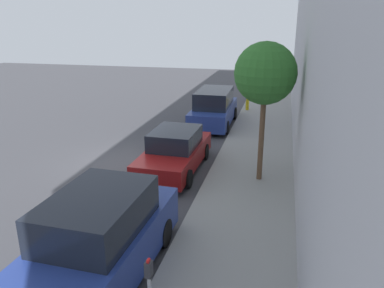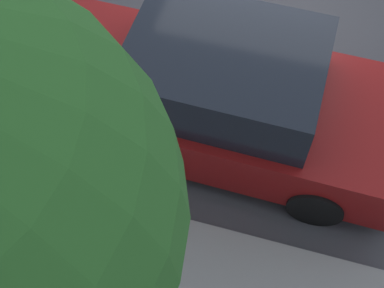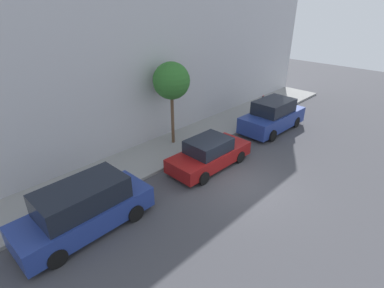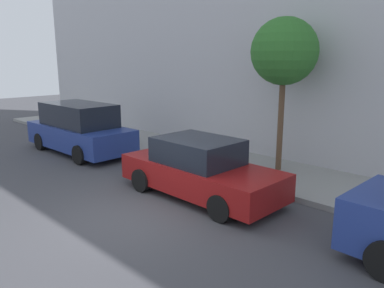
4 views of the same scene
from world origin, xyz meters
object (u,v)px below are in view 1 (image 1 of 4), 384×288
(parked_suv_nearest, at_px, (100,240))
(fire_hydrant, at_px, (247,104))
(parked_sedan_second, at_px, (175,151))
(parked_minivan_third, at_px, (214,108))
(street_tree, at_px, (265,74))

(parked_suv_nearest, xyz_separation_m, fire_hydrant, (1.50, 16.21, -0.44))
(parked_sedan_second, bearing_deg, parked_minivan_third, 87.83)
(fire_hydrant, bearing_deg, parked_sedan_second, -99.70)
(parked_sedan_second, bearing_deg, fire_hydrant, 80.30)
(parked_suv_nearest, relative_size, street_tree, 1.06)
(street_tree, bearing_deg, fire_hydrant, 98.00)
(parked_minivan_third, relative_size, fire_hydrant, 7.14)
(fire_hydrant, bearing_deg, street_tree, -82.00)
(fire_hydrant, bearing_deg, parked_minivan_third, -113.36)
(parked_suv_nearest, distance_m, parked_sedan_second, 6.33)
(parked_minivan_third, bearing_deg, parked_suv_nearest, -90.25)
(parked_sedan_second, distance_m, street_tree, 4.37)
(parked_suv_nearest, bearing_deg, parked_sedan_second, 91.74)
(parked_suv_nearest, height_order, parked_minivan_third, parked_suv_nearest)
(parked_suv_nearest, bearing_deg, street_tree, 63.36)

